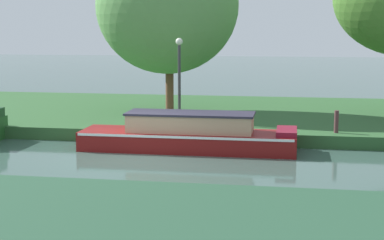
# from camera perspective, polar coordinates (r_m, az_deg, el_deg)

# --- Properties ---
(ground_plane) EXTENTS (120.00, 120.00, 0.00)m
(ground_plane) POSITION_cam_1_polar(r_m,az_deg,el_deg) (16.73, -5.35, -3.55)
(ground_plane) COLOR #38544B
(riverbank_far) EXTENTS (72.00, 10.00, 0.40)m
(riverbank_far) POSITION_cam_1_polar(r_m,az_deg,el_deg) (23.43, -0.97, 0.53)
(riverbank_far) COLOR #2C572C
(riverbank_far) RESTS_ON ground_plane
(maroon_barge) EXTENTS (6.31, 1.58, 1.12)m
(maroon_barge) POSITION_cam_1_polar(r_m,az_deg,el_deg) (17.52, -0.22, -1.41)
(maroon_barge) COLOR maroon
(maroon_barge) RESTS_ON ground_plane
(willow_tree_left) EXTENTS (5.40, 4.01, 6.57)m
(willow_tree_left) POSITION_cam_1_polar(r_m,az_deg,el_deg) (22.72, -2.44, 10.88)
(willow_tree_left) COLOR brown
(willow_tree_left) RESTS_ON riverbank_far
(lamp_post) EXTENTS (0.24, 0.24, 2.83)m
(lamp_post) POSITION_cam_1_polar(r_m,az_deg,el_deg) (20.14, -1.22, 4.86)
(lamp_post) COLOR #333338
(lamp_post) RESTS_ON riverbank_far
(mooring_post_near) EXTENTS (0.13, 0.13, 0.68)m
(mooring_post_near) POSITION_cam_1_polar(r_m,az_deg,el_deg) (18.67, 13.59, -0.15)
(mooring_post_near) COLOR #4F2F31
(mooring_post_near) RESTS_ON riverbank_far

